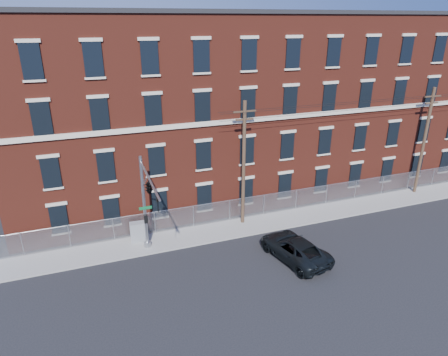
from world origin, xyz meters
TOP-DOWN VIEW (x-y plane):
  - ground at (0.00, 0.00)m, footprint 140.00×140.00m
  - sidewalk at (12.00, 5.00)m, footprint 65.00×3.00m
  - mill_building at (12.00, 13.93)m, footprint 55.30×14.32m
  - chain_link_fence at (12.00, 6.30)m, footprint 59.06×0.06m
  - traffic_signal_mast at (-6.00, 2.18)m, footprint 0.90×6.75m
  - utility_pole_near at (2.00, 5.60)m, footprint 1.80×0.28m
  - utility_pole_mid at (20.00, 5.60)m, footprint 1.80×0.28m
  - overhead_wires at (20.00, 5.60)m, footprint 40.00×0.62m
  - pickup_truck at (3.44, -0.36)m, footprint 3.70×6.07m
  - utility_cabinet at (-6.45, 5.53)m, footprint 1.26×0.69m

SIDE VIEW (x-z plane):
  - ground at x=0.00m, z-range 0.00..0.00m
  - sidewalk at x=12.00m, z-range 0.00..0.12m
  - pickup_truck at x=3.44m, z-range 0.00..1.57m
  - utility_cabinet at x=-6.45m, z-range 0.12..1.65m
  - chain_link_fence at x=12.00m, z-range 0.13..1.98m
  - utility_pole_near at x=2.00m, z-range 0.34..10.34m
  - utility_pole_mid at x=20.00m, z-range 0.34..10.34m
  - traffic_signal_mast at x=-6.00m, z-range 1.89..8.89m
  - mill_building at x=12.00m, z-range 0.00..16.30m
  - overhead_wires at x=20.00m, z-range 8.81..9.43m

